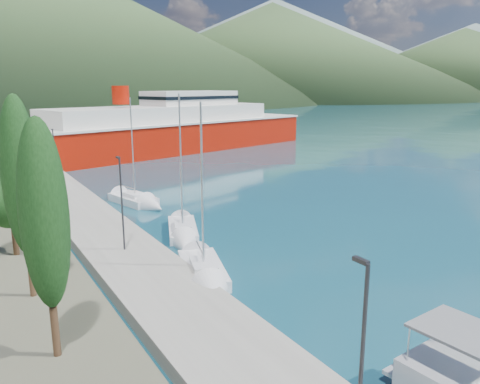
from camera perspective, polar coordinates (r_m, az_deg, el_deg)
ground at (r=136.44m, az=-24.04°, el=7.05°), size 1400.00×1400.00×0.00m
quay at (r=43.10m, az=-18.87°, el=-2.37°), size 5.00×88.00×0.80m
hills_far at (r=655.88m, az=-18.35°, el=18.03°), size 1480.00×900.00×180.00m
hills_near at (r=406.00m, az=-15.43°, el=17.79°), size 1010.00×520.00×115.00m
lamp_posts at (r=31.15m, az=-14.54°, el=-0.78°), size 0.15×43.60×6.06m
sailboat_near at (r=26.92m, az=-3.90°, el=-11.07°), size 4.58×8.17×11.26m
sailboat_mid at (r=34.79m, az=-6.85°, el=-5.54°), size 4.88×8.16×11.45m
sailboat_far at (r=45.27m, az=-11.66°, el=-1.34°), size 4.05×7.87×11.06m
ferry at (r=82.12m, az=-9.11°, el=7.38°), size 60.58×27.38×11.79m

